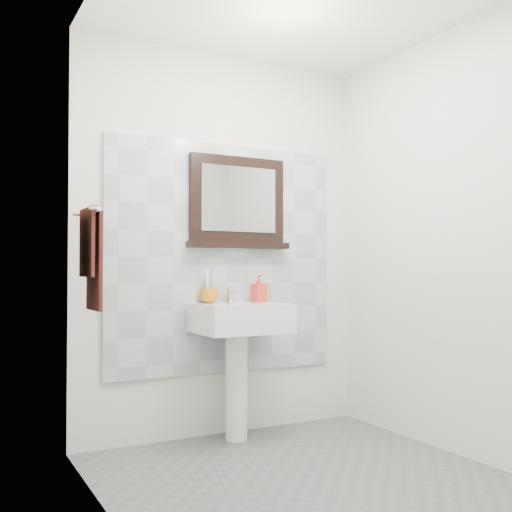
% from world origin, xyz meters
% --- Properties ---
extents(floor, '(2.00, 2.20, 0.01)m').
position_xyz_m(floor, '(0.00, 0.00, 0.00)').
color(floor, '#575A5C').
rests_on(floor, ground).
extents(back_wall, '(2.00, 0.01, 2.50)m').
position_xyz_m(back_wall, '(0.00, 1.10, 1.25)').
color(back_wall, silver).
rests_on(back_wall, ground).
extents(front_wall, '(2.00, 0.01, 2.50)m').
position_xyz_m(front_wall, '(0.00, -1.10, 1.25)').
color(front_wall, silver).
rests_on(front_wall, ground).
extents(left_wall, '(0.01, 2.20, 2.50)m').
position_xyz_m(left_wall, '(-1.00, 0.00, 1.25)').
color(left_wall, silver).
rests_on(left_wall, ground).
extents(right_wall, '(0.01, 2.20, 2.50)m').
position_xyz_m(right_wall, '(1.00, 0.00, 1.25)').
color(right_wall, silver).
rests_on(right_wall, ground).
extents(splashback, '(1.60, 0.02, 1.50)m').
position_xyz_m(splashback, '(0.00, 1.09, 1.15)').
color(splashback, '#A9B2B7').
rests_on(splashback, back_wall).
extents(pedestal_sink, '(0.55, 0.44, 0.96)m').
position_xyz_m(pedestal_sink, '(0.00, 0.87, 0.68)').
color(pedestal_sink, white).
rests_on(pedestal_sink, ground).
extents(toothbrush_cup, '(0.13, 0.13, 0.09)m').
position_xyz_m(toothbrush_cup, '(-0.14, 1.02, 0.91)').
color(toothbrush_cup, '#B77015').
rests_on(toothbrush_cup, pedestal_sink).
extents(toothbrushes, '(0.05, 0.04, 0.21)m').
position_xyz_m(toothbrushes, '(-0.14, 1.02, 0.98)').
color(toothbrushes, white).
rests_on(toothbrushes, toothbrush_cup).
extents(soap_dispenser, '(0.09, 0.09, 0.18)m').
position_xyz_m(soap_dispenser, '(0.20, 0.98, 0.95)').
color(soap_dispenser, red).
rests_on(soap_dispenser, pedestal_sink).
extents(framed_mirror, '(0.72, 0.11, 0.61)m').
position_xyz_m(framed_mirror, '(0.08, 1.06, 1.50)').
color(framed_mirror, black).
rests_on(framed_mirror, back_wall).
extents(towel_bar, '(0.07, 0.40, 0.03)m').
position_xyz_m(towel_bar, '(-0.95, 0.77, 1.38)').
color(towel_bar, silver).
rests_on(towel_bar, left_wall).
extents(hand_towel, '(0.06, 0.30, 0.55)m').
position_xyz_m(hand_towel, '(-0.94, 0.77, 1.17)').
color(hand_towel, black).
rests_on(hand_towel, towel_bar).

